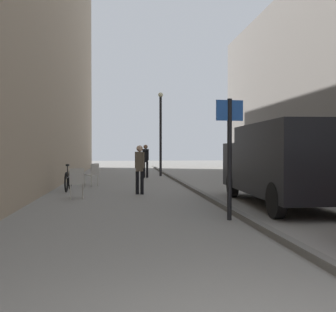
{
  "coord_description": "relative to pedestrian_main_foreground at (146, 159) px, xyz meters",
  "views": [
    {
      "loc": [
        -1.02,
        -2.29,
        1.51
      ],
      "look_at": [
        0.74,
        13.01,
        1.26
      ],
      "focal_mm": 42.65,
      "sensor_mm": 36.0,
      "label": 1
    }
  ],
  "objects": [
    {
      "name": "lamp_post",
      "position": [
        0.92,
        1.15,
        1.7
      ],
      "size": [
        0.28,
        0.28,
        4.76
      ],
      "color": "black",
      "rests_on": "ground_plane"
    },
    {
      "name": "pedestrian_main_foreground",
      "position": [
        0.0,
        0.0,
        0.0
      ],
      "size": [
        0.34,
        0.26,
        1.78
      ],
      "rotation": [
        0.0,
        0.0,
        2.79
      ],
      "color": "black",
      "rests_on": "ground_plane"
    },
    {
      "name": "bicycle_leaning",
      "position": [
        -3.21,
        -6.56,
        -0.64
      ],
      "size": [
        0.1,
        1.77,
        0.98
      ],
      "rotation": [
        0.0,
        0.0,
        0.01
      ],
      "color": "black",
      "rests_on": "ground_plane"
    },
    {
      "name": "ground_plane",
      "position": [
        -0.22,
        -7.13,
        -1.02
      ],
      "size": [
        80.0,
        80.0,
        0.0
      ],
      "primitive_type": "plane",
      "color": "gray"
    },
    {
      "name": "pedestrian_mid_block",
      "position": [
        -0.66,
        -7.96,
        -0.07
      ],
      "size": [
        0.32,
        0.24,
        1.65
      ],
      "rotation": [
        0.0,
        0.0,
        -0.3
      ],
      "color": "black",
      "rests_on": "ground_plane"
    },
    {
      "name": "kerb_strip",
      "position": [
        1.36,
        -7.13,
        -0.96
      ],
      "size": [
        0.16,
        40.0,
        0.12
      ],
      "primitive_type": "cube",
      "color": "#615F5B",
      "rests_on": "ground_plane"
    },
    {
      "name": "cafe_chair_by_doorway",
      "position": [
        -2.63,
        -8.99,
        -0.48
      ],
      "size": [
        0.49,
        0.49,
        0.94
      ],
      "rotation": [
        0.0,
        0.0,
        0.13
      ],
      "color": "#B7B2A8",
      "rests_on": "ground_plane"
    },
    {
      "name": "cafe_chair_near_window",
      "position": [
        -2.45,
        -4.79,
        -0.48
      ],
      "size": [
        0.62,
        0.62,
        0.94
      ],
      "rotation": [
        0.0,
        0.0,
        0.87
      ],
      "color": "#B7B2A8",
      "rests_on": "ground_plane"
    },
    {
      "name": "street_sign_post",
      "position": [
        1.04,
        -13.09,
        0.52
      ],
      "size": [
        0.6,
        0.1,
        2.6
      ],
      "rotation": [
        0.0,
        0.0,
        3.23
      ],
      "color": "black",
      "rests_on": "ground_plane"
    },
    {
      "name": "delivery_van",
      "position": [
        3.04,
        -11.14,
        0.16
      ],
      "size": [
        2.14,
        5.65,
        2.17
      ],
      "rotation": [
        0.0,
        0.0,
        -0.03
      ],
      "color": "black",
      "rests_on": "ground_plane"
    }
  ]
}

